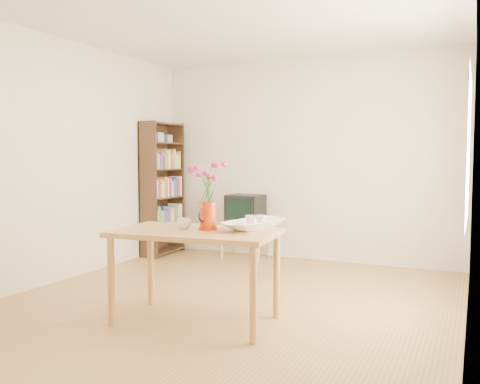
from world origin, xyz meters
The scene contains 11 objects.
room centered at (0.03, 0.00, 1.30)m, with size 4.50×4.50×4.50m.
table centered at (0.02, -0.58, 0.66)m, with size 1.36×0.86×0.75m.
tv_stand centered at (-0.70, 1.97, 0.39)m, with size 0.60×0.45×0.46m.
bookshelf centered at (-1.85, 1.75, 0.84)m, with size 0.28×0.70×1.80m.
pitcher centered at (0.09, -0.50, 0.85)m, with size 0.15×0.23×0.23m.
flowers centered at (0.09, -0.50, 1.15)m, with size 0.26×0.26×0.37m, color #DF348B, non-canonical shape.
mug centered at (-0.09, -0.58, 0.80)m, with size 0.12×0.12×0.09m, color white.
bowl centered at (0.41, -0.30, 0.96)m, with size 0.44×0.44×0.42m, color white.
teacup_a centered at (0.37, -0.30, 0.92)m, with size 0.07×0.07×0.06m, color white.
teacup_b centered at (0.46, -0.28, 0.92)m, with size 0.07×0.07×0.07m, color white.
television centered at (-0.70, 1.98, 0.65)m, with size 0.44×0.41×0.38m.
Camera 1 is at (2.04, -4.07, 1.34)m, focal length 38.00 mm.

